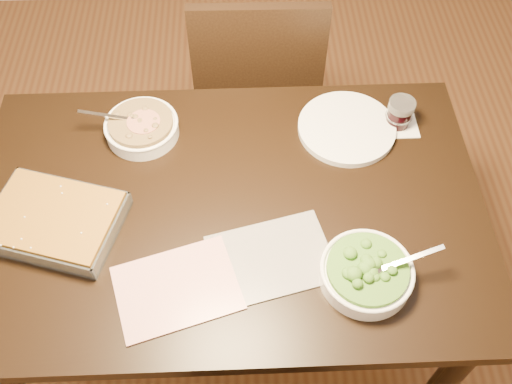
{
  "coord_description": "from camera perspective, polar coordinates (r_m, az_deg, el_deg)",
  "views": [
    {
      "loc": [
        0.04,
        -0.88,
        2.03
      ],
      "look_at": [
        0.08,
        0.01,
        0.8
      ],
      "focal_mm": 40.0,
      "sensor_mm": 36.0,
      "label": 1
    }
  ],
  "objects": [
    {
      "name": "ground",
      "position": [
        2.21,
        -2.04,
        -12.38
      ],
      "size": [
        4.0,
        4.0,
        0.0
      ],
      "primitive_type": "plane",
      "color": "#4E2B16",
      "rests_on": "ground"
    },
    {
      "name": "chair_far",
      "position": [
        2.18,
        0.13,
        10.99
      ],
      "size": [
        0.45,
        0.45,
        0.95
      ],
      "rotation": [
        0.0,
        0.0,
        3.13
      ],
      "color": "black",
      "rests_on": "ground"
    },
    {
      "name": "coaster",
      "position": [
        1.78,
        13.89,
        6.69
      ],
      "size": [
        0.12,
        0.12,
        0.0
      ],
      "primitive_type": "cube",
      "color": "white",
      "rests_on": "table"
    },
    {
      "name": "broccoli_bowl",
      "position": [
        1.43,
        10.99,
        -7.91
      ],
      "size": [
        0.26,
        0.23,
        0.09
      ],
      "color": "white",
      "rests_on": "table"
    },
    {
      "name": "baking_dish",
      "position": [
        1.58,
        -19.5,
        -2.7
      ],
      "size": [
        0.39,
        0.33,
        0.06
      ],
      "rotation": [
        0.0,
        0.0,
        -0.3
      ],
      "color": "silver",
      "rests_on": "table"
    },
    {
      "name": "wine_tumbler",
      "position": [
        1.75,
        14.19,
        7.73
      ],
      "size": [
        0.08,
        0.08,
        0.09
      ],
      "color": "black",
      "rests_on": "coaster"
    },
    {
      "name": "table",
      "position": [
        1.63,
        -2.71,
        -3.21
      ],
      "size": [
        1.4,
        0.9,
        0.75
      ],
      "color": "black",
      "rests_on": "ground"
    },
    {
      "name": "magazine_b",
      "position": [
        1.46,
        1.55,
        -6.64
      ],
      "size": [
        0.35,
        0.28,
        0.01
      ],
      "primitive_type": "cube",
      "rotation": [
        0.0,
        0.0,
        0.24
      ],
      "color": "#282830",
      "rests_on": "table"
    },
    {
      "name": "stew_bowl",
      "position": [
        1.72,
        -11.36,
        6.41
      ],
      "size": [
        0.24,
        0.22,
        0.08
      ],
      "color": "white",
      "rests_on": "table"
    },
    {
      "name": "dinner_plate",
      "position": [
        1.73,
        9.05,
        6.34
      ],
      "size": [
        0.29,
        0.29,
        0.02
      ],
      "primitive_type": "cylinder",
      "color": "silver",
      "rests_on": "table"
    },
    {
      "name": "magazine_a",
      "position": [
        1.43,
        -7.92,
        -9.48
      ],
      "size": [
        0.34,
        0.29,
        0.01
      ],
      "primitive_type": "cube",
      "rotation": [
        0.0,
        0.0,
        0.29
      ],
      "color": "#A62F37",
      "rests_on": "table"
    }
  ]
}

